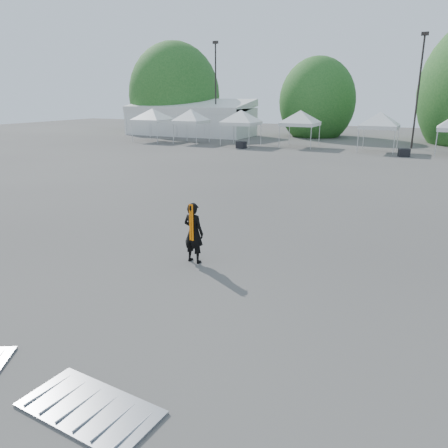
% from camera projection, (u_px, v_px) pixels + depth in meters
% --- Properties ---
extents(ground, '(120.00, 120.00, 0.00)m').
position_uv_depth(ground, '(230.00, 254.00, 13.37)').
color(ground, '#474442').
rests_on(ground, ground).
extents(marquee, '(15.00, 6.25, 4.23)m').
position_uv_depth(marquee, '(190.00, 118.00, 52.23)').
color(marquee, silver).
rests_on(marquee, ground).
extents(light_pole_west, '(0.60, 0.25, 10.30)m').
position_uv_depth(light_pole_west, '(216.00, 85.00, 48.59)').
color(light_pole_west, black).
rests_on(light_pole_west, ground).
extents(light_pole_east, '(0.60, 0.25, 9.80)m').
position_uv_depth(light_pole_east, '(419.00, 85.00, 38.05)').
color(light_pole_east, black).
rests_on(light_pole_east, ground).
extents(tree_far_w, '(4.80, 4.80, 7.30)m').
position_uv_depth(tree_far_w, '(174.00, 96.00, 55.77)').
color(tree_far_w, '#382314').
rests_on(tree_far_w, ground).
extents(tree_mid_w, '(4.16, 4.16, 6.33)m').
position_uv_depth(tree_mid_w, '(317.00, 102.00, 50.04)').
color(tree_mid_w, '#382314').
rests_on(tree_mid_w, ground).
extents(tent_a, '(4.65, 4.65, 3.88)m').
position_uv_depth(tent_a, '(152.00, 111.00, 45.28)').
color(tent_a, silver).
rests_on(tent_a, ground).
extents(tent_b, '(4.03, 4.03, 3.88)m').
position_uv_depth(tent_b, '(191.00, 112.00, 43.34)').
color(tent_b, silver).
rests_on(tent_b, ground).
extents(tent_c, '(4.43, 4.43, 3.88)m').
position_uv_depth(tent_c, '(241.00, 113.00, 41.03)').
color(tent_c, silver).
rests_on(tent_c, ground).
extents(tent_d, '(4.47, 4.47, 3.88)m').
position_uv_depth(tent_d, '(301.00, 113.00, 40.07)').
color(tent_d, silver).
rests_on(tent_d, ground).
extents(tent_e, '(4.33, 4.33, 3.88)m').
position_uv_depth(tent_e, '(381.00, 115.00, 36.57)').
color(tent_e, silver).
rests_on(tent_e, ground).
extents(man, '(0.70, 0.50, 1.78)m').
position_uv_depth(man, '(194.00, 233.00, 12.54)').
color(man, black).
rests_on(man, ground).
extents(barrier_mid, '(2.28, 1.26, 0.07)m').
position_uv_depth(barrier_mid, '(90.00, 408.00, 6.76)').
color(barrier_mid, '#97999E').
rests_on(barrier_mid, ground).
extents(crate_west, '(0.93, 0.80, 0.62)m').
position_uv_depth(crate_west, '(241.00, 145.00, 39.67)').
color(crate_west, black).
rests_on(crate_west, ground).
extents(crate_mid, '(0.97, 0.86, 0.63)m').
position_uv_depth(crate_mid, '(404.00, 153.00, 34.32)').
color(crate_mid, black).
rests_on(crate_mid, ground).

